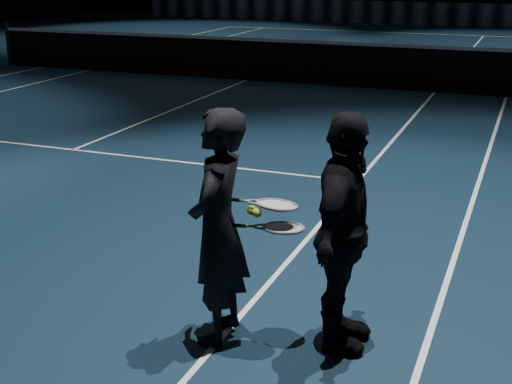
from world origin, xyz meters
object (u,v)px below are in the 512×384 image
player_a (218,228)px  tennis_balls (255,209)px  racket_upper (277,205)px  racket_lower (283,228)px  player_b (343,234)px

player_a → tennis_balls: bearing=99.8°
racket_upper → tennis_balls: size_ratio=5.67×
tennis_balls → racket_lower: bearing=12.2°
racket_lower → racket_upper: size_ratio=1.00×
player_b → tennis_balls: player_b is taller
player_b → tennis_balls: (-0.58, -0.14, 0.15)m
racket_lower → tennis_balls: (-0.19, -0.04, 0.12)m
player_b → racket_lower: 0.40m
player_b → racket_upper: bearing=96.7°
racket_upper → player_a: bearing=-178.3°
player_b → racket_upper: (-0.45, -0.07, 0.17)m
racket_lower → racket_upper: 0.16m
player_a → player_b: same height
player_b → racket_lower: (-0.39, -0.09, 0.02)m
player_b → player_a: bearing=101.7°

